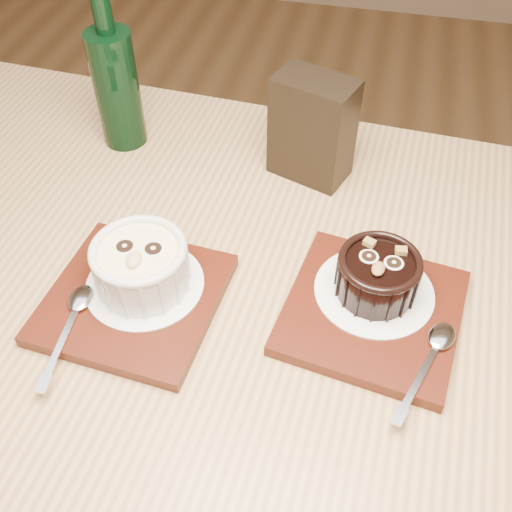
{
  "coord_description": "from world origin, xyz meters",
  "views": [
    {
      "loc": [
        0.3,
        -0.33,
        1.27
      ],
      "look_at": [
        0.2,
        0.08,
        0.81
      ],
      "focal_mm": 42.0,
      "sensor_mm": 36.0,
      "label": 1
    }
  ],
  "objects_px": {
    "ramekin_white": "(141,264)",
    "tray_right": "(372,312)",
    "ramekin_dark": "(378,274)",
    "green_bottle": "(116,85)",
    "table": "(231,360)",
    "tray_left": "(134,299)",
    "condiment_stand": "(312,129)"
  },
  "relations": [
    {
      "from": "table",
      "to": "tray_right",
      "type": "distance_m",
      "value": 0.18
    },
    {
      "from": "green_bottle",
      "to": "condiment_stand",
      "type": "bearing_deg",
      "value": -2.82
    },
    {
      "from": "ramekin_white",
      "to": "tray_right",
      "type": "relative_size",
      "value": 0.57
    },
    {
      "from": "tray_right",
      "to": "green_bottle",
      "type": "xyz_separation_m",
      "value": [
        -0.38,
        0.24,
        0.08
      ]
    },
    {
      "from": "tray_right",
      "to": "condiment_stand",
      "type": "xyz_separation_m",
      "value": [
        -0.11,
        0.23,
        0.06
      ]
    },
    {
      "from": "ramekin_white",
      "to": "green_bottle",
      "type": "distance_m",
      "value": 0.3
    },
    {
      "from": "ramekin_white",
      "to": "ramekin_dark",
      "type": "xyz_separation_m",
      "value": [
        0.25,
        0.05,
        -0.0
      ]
    },
    {
      "from": "table",
      "to": "green_bottle",
      "type": "distance_m",
      "value": 0.4
    },
    {
      "from": "table",
      "to": "tray_right",
      "type": "xyz_separation_m",
      "value": [
        0.15,
        0.03,
        0.1
      ]
    },
    {
      "from": "tray_left",
      "to": "condiment_stand",
      "type": "xyz_separation_m",
      "value": [
        0.15,
        0.27,
        0.06
      ]
    },
    {
      "from": "condiment_stand",
      "to": "ramekin_dark",
      "type": "bearing_deg",
      "value": -62.87
    },
    {
      "from": "ramekin_white",
      "to": "ramekin_dark",
      "type": "height_order",
      "value": "ramekin_white"
    },
    {
      "from": "tray_right",
      "to": "green_bottle",
      "type": "distance_m",
      "value": 0.46
    },
    {
      "from": "ramekin_white",
      "to": "condiment_stand",
      "type": "distance_m",
      "value": 0.29
    },
    {
      "from": "tray_left",
      "to": "condiment_stand",
      "type": "bearing_deg",
      "value": 61.08
    },
    {
      "from": "ramekin_white",
      "to": "green_bottle",
      "type": "height_order",
      "value": "green_bottle"
    },
    {
      "from": "tray_left",
      "to": "ramekin_white",
      "type": "xyz_separation_m",
      "value": [
        0.01,
        0.02,
        0.04
      ]
    },
    {
      "from": "ramekin_white",
      "to": "tray_right",
      "type": "xyz_separation_m",
      "value": [
        0.25,
        0.02,
        -0.04
      ]
    },
    {
      "from": "tray_right",
      "to": "tray_left",
      "type": "bearing_deg",
      "value": -171.0
    },
    {
      "from": "tray_right",
      "to": "green_bottle",
      "type": "height_order",
      "value": "green_bottle"
    },
    {
      "from": "table",
      "to": "tray_right",
      "type": "height_order",
      "value": "tray_right"
    },
    {
      "from": "ramekin_dark",
      "to": "table",
      "type": "bearing_deg",
      "value": -152.98
    },
    {
      "from": "tray_left",
      "to": "tray_right",
      "type": "bearing_deg",
      "value": 9.0
    },
    {
      "from": "tray_right",
      "to": "green_bottle",
      "type": "relative_size",
      "value": 0.79
    },
    {
      "from": "condiment_stand",
      "to": "ramekin_white",
      "type": "bearing_deg",
      "value": -119.05
    },
    {
      "from": "condiment_stand",
      "to": "green_bottle",
      "type": "relative_size",
      "value": 0.61
    },
    {
      "from": "tray_right",
      "to": "green_bottle",
      "type": "bearing_deg",
      "value": 147.27
    },
    {
      "from": "table",
      "to": "green_bottle",
      "type": "height_order",
      "value": "green_bottle"
    },
    {
      "from": "table",
      "to": "tray_left",
      "type": "relative_size",
      "value": 6.93
    },
    {
      "from": "ramekin_dark",
      "to": "green_bottle",
      "type": "distance_m",
      "value": 0.44
    },
    {
      "from": "ramekin_dark",
      "to": "condiment_stand",
      "type": "xyz_separation_m",
      "value": [
        -0.11,
        0.21,
        0.03
      ]
    },
    {
      "from": "tray_right",
      "to": "ramekin_dark",
      "type": "xyz_separation_m",
      "value": [
        -0.0,
        0.02,
        0.04
      ]
    }
  ]
}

